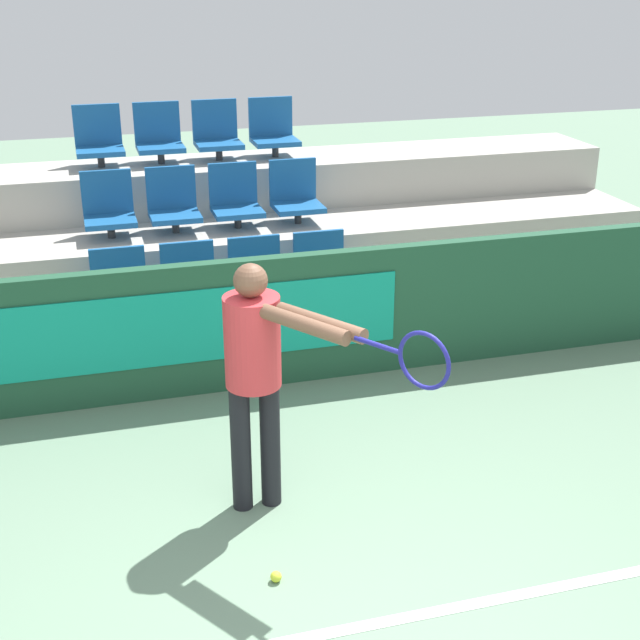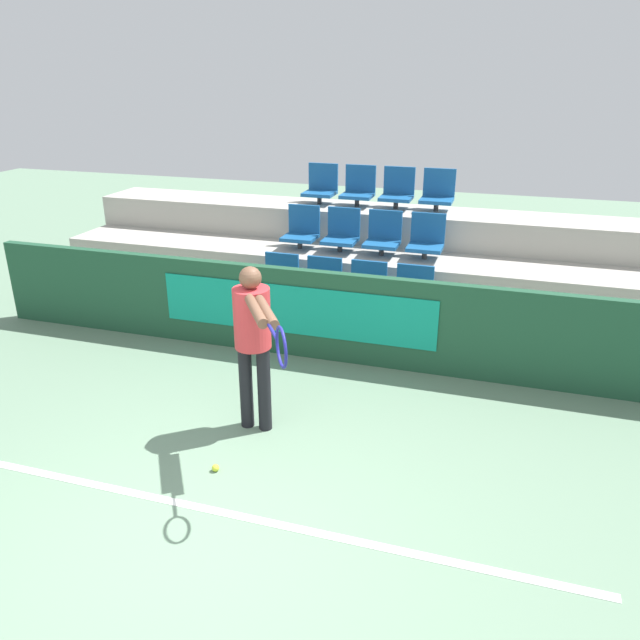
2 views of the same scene
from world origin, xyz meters
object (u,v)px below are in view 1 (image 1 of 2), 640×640
Objects in this scene: stadium_chair_10 at (217,134)px; tennis_ball at (276,577)px; stadium_chair_0 at (120,290)px; stadium_chair_6 at (236,200)px; stadium_chair_2 at (257,277)px; stadium_chair_7 at (296,196)px; stadium_chair_3 at (322,271)px; stadium_chair_1 at (190,283)px; stadium_chair_11 at (273,131)px; tennis_player at (261,363)px; stadium_chair_9 at (159,137)px; stadium_chair_5 at (173,205)px; stadium_chair_8 at (99,140)px; stadium_chair_4 at (109,209)px.

stadium_chair_10 is 5.34m from tennis_ball.
stadium_chair_6 is at bearing 38.11° from stadium_chair_0.
stadium_chair_6 is (0.00, 0.93, 0.46)m from stadium_chair_2.
stadium_chair_0 is 1.00× the size of stadium_chair_7.
stadium_chair_2 is 0.59m from stadium_chair_3.
tennis_ball is at bearing -90.00° from stadium_chair_1.
tennis_player is (-1.09, -4.32, -0.58)m from stadium_chair_11.
stadium_chair_9 is (-1.19, 1.86, 0.92)m from stadium_chair_3.
stadium_chair_5 is 1.00× the size of stadium_chair_11.
tennis_ball is (0.59, -5.06, -1.60)m from stadium_chair_8.
stadium_chair_10 is (1.19, 0.93, 0.46)m from stadium_chair_4.
stadium_chair_2 is at bearing -38.11° from stadium_chair_4.
stadium_chair_0 is 2.74m from stadium_chair_11.
stadium_chair_9 reaches higher than tennis_ball.
stadium_chair_4 is (-1.78, 0.93, 0.46)m from stadium_chair_3.
stadium_chair_5 is at bearing 57.49° from stadium_chair_0.
stadium_chair_1 is 8.94× the size of tennis_ball.
stadium_chair_2 reaches higher than tennis_ball.
stadium_chair_9 is (0.59, 0.93, 0.46)m from stadium_chair_4.
stadium_chair_9 is at bearing 141.89° from stadium_chair_7.
stadium_chair_6 is 1.00× the size of stadium_chair_9.
stadium_chair_1 is at bearing -107.68° from stadium_chair_10.
stadium_chair_8 is at bearing 180.00° from stadium_chair_11.
stadium_chair_11 is (1.19, 0.00, 0.00)m from stadium_chair_9.
tennis_ball is (0.00, -4.13, -1.14)m from stadium_chair_5.
stadium_chair_1 is at bearing -57.49° from stadium_chair_4.
stadium_chair_4 is 1.04m from stadium_chair_8.
stadium_chair_0 is 3.32m from tennis_ball.
tennis_ball is at bearing -96.69° from stadium_chair_10.
stadium_chair_0 and stadium_chair_2 have the same top height.
stadium_chair_6 is 0.59m from stadium_chair_7.
tennis_player is at bearing 82.40° from tennis_ball.
stadium_chair_1 is 1.00× the size of stadium_chair_6.
tennis_player is (0.10, -2.46, 0.34)m from stadium_chair_1.
stadium_chair_9 is 0.59m from stadium_chair_10.
stadium_chair_0 is 1.00× the size of stadium_chair_2.
stadium_chair_9 reaches higher than tennis_player.
tennis_player is at bearing -104.14° from stadium_chair_11.
stadium_chair_7 is 1.58m from stadium_chair_9.
stadium_chair_7 is (0.59, 0.00, 0.00)m from stadium_chair_6.
stadium_chair_0 is 2.58m from tennis_player.
stadium_chair_6 is (1.19, 0.00, 0.00)m from stadium_chair_4.
stadium_chair_5 is (-1.19, 0.93, 0.46)m from stadium_chair_3.
stadium_chair_2 is 2.53m from tennis_player.
stadium_chair_4 is at bearing -152.39° from stadium_chair_11.
stadium_chair_8 is (0.00, 1.86, 0.92)m from stadium_chair_0.
stadium_chair_2 is 2.39m from stadium_chair_8.
stadium_chair_11 is 8.94× the size of tennis_ball.
stadium_chair_4 is (-1.19, 0.93, 0.46)m from stadium_chair_2.
stadium_chair_4 reaches higher than stadium_chair_1.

